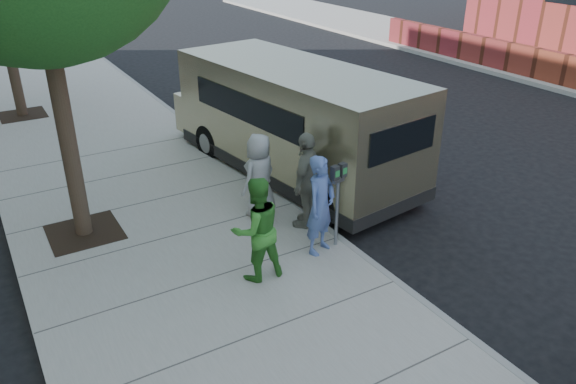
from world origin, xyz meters
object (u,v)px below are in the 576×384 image
object	(u,v)px
parking_meter	(338,188)
person_striped_polo	(307,180)
person_green_shirt	(257,229)
van	(291,119)
person_officer	(321,205)
person_gray_shirt	(259,176)

from	to	relation	value
parking_meter	person_striped_polo	world-z (taller)	person_striped_polo
person_green_shirt	person_striped_polo	size ratio (longest dim) A/B	0.94
van	person_officer	distance (m)	3.50
person_green_shirt	person_striped_polo	distance (m)	1.81
van	person_gray_shirt	distance (m)	2.30
parking_meter	van	world-z (taller)	van
person_green_shirt	person_officer	bearing A→B (deg)	-172.07
person_striped_polo	parking_meter	bearing A→B (deg)	55.70
van	person_gray_shirt	xyz separation A→B (m)	(-1.62, -1.60, -0.34)
person_green_shirt	person_gray_shirt	bearing A→B (deg)	-117.76
van	person_gray_shirt	world-z (taller)	van
van	person_striped_polo	xyz separation A→B (m)	(-1.08, -2.34, -0.25)
parking_meter	van	xyz separation A→B (m)	(1.03, 3.19, 0.06)
person_officer	person_striped_polo	size ratio (longest dim) A/B	0.96
van	person_green_shirt	xyz separation A→B (m)	(-2.59, -3.35, -0.30)
van	person_green_shirt	size ratio (longest dim) A/B	4.07
person_gray_shirt	person_striped_polo	xyz separation A→B (m)	(0.53, -0.74, 0.09)
van	person_green_shirt	bearing A→B (deg)	-135.41
person_gray_shirt	person_officer	bearing A→B (deg)	77.58
person_officer	person_green_shirt	bearing A→B (deg)	162.72
parking_meter	person_officer	size ratio (longest dim) A/B	0.87
parking_meter	van	distance (m)	3.36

